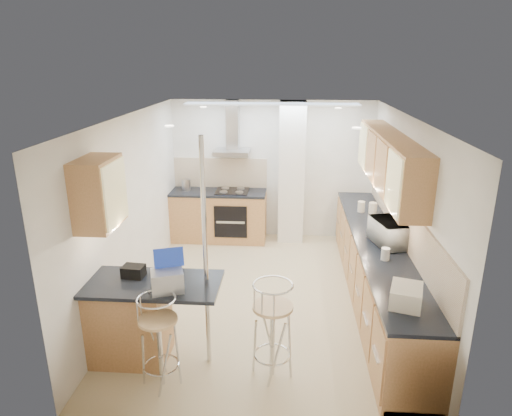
# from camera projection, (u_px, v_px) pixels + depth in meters

# --- Properties ---
(ground) EXTENTS (4.80, 4.80, 0.00)m
(ground) POSITION_uv_depth(u_px,v_px,m) (264.00, 297.00, 6.39)
(ground) COLOR beige
(ground) RESTS_ON ground
(room_shell) EXTENTS (3.64, 4.84, 2.51)m
(room_shell) POSITION_uv_depth(u_px,v_px,m) (290.00, 184.00, 6.24)
(room_shell) COLOR silver
(room_shell) RESTS_ON ground
(right_counter) EXTENTS (0.63, 4.40, 0.92)m
(right_counter) POSITION_uv_depth(u_px,v_px,m) (376.00, 271.00, 6.14)
(right_counter) COLOR #A37341
(right_counter) RESTS_ON ground
(back_counter) EXTENTS (1.70, 0.63, 0.92)m
(back_counter) POSITION_uv_depth(u_px,v_px,m) (219.00, 215.00, 8.30)
(back_counter) COLOR #A37341
(back_counter) RESTS_ON ground
(peninsula) EXTENTS (1.47, 0.72, 0.94)m
(peninsula) POSITION_uv_depth(u_px,v_px,m) (154.00, 321.00, 4.94)
(peninsula) COLOR #A37341
(peninsula) RESTS_ON ground
(microwave) EXTENTS (0.53, 0.66, 0.32)m
(microwave) POSITION_uv_depth(u_px,v_px,m) (391.00, 233.00, 5.78)
(microwave) COLOR white
(microwave) RESTS_ON right_counter
(laptop) EXTENTS (0.38, 0.33, 0.22)m
(laptop) POSITION_uv_depth(u_px,v_px,m) (167.00, 281.00, 4.59)
(laptop) COLOR #9FA3A7
(laptop) RESTS_ON peninsula
(bag) EXTENTS (0.25, 0.19, 0.13)m
(bag) POSITION_uv_depth(u_px,v_px,m) (134.00, 271.00, 4.91)
(bag) COLOR black
(bag) RESTS_ON peninsula
(bar_stool_near) EXTENTS (0.51, 0.51, 1.00)m
(bar_stool_near) POSITION_uv_depth(u_px,v_px,m) (160.00, 342.00, 4.54)
(bar_stool_near) COLOR #DDB677
(bar_stool_near) RESTS_ON ground
(bar_stool_end) EXTENTS (0.60, 0.60, 1.07)m
(bar_stool_end) POSITION_uv_depth(u_px,v_px,m) (272.00, 330.00, 4.67)
(bar_stool_end) COLOR #DDB677
(bar_stool_end) RESTS_ON ground
(jar_a) EXTENTS (0.15, 0.15, 0.17)m
(jar_a) POSITION_uv_depth(u_px,v_px,m) (373.00, 208.00, 6.97)
(jar_a) COLOR beige
(jar_a) RESTS_ON right_counter
(jar_b) EXTENTS (0.11, 0.11, 0.16)m
(jar_b) POSITION_uv_depth(u_px,v_px,m) (361.00, 207.00, 7.04)
(jar_b) COLOR beige
(jar_b) RESTS_ON right_counter
(jar_c) EXTENTS (0.16, 0.16, 0.20)m
(jar_c) POSITION_uv_depth(u_px,v_px,m) (381.00, 237.00, 5.80)
(jar_c) COLOR #B8B393
(jar_c) RESTS_ON right_counter
(jar_d) EXTENTS (0.11, 0.11, 0.15)m
(jar_d) POSITION_uv_depth(u_px,v_px,m) (385.00, 254.00, 5.36)
(jar_d) COLOR white
(jar_d) RESTS_ON right_counter
(bread_bin) EXTENTS (0.38, 0.43, 0.19)m
(bread_bin) POSITION_uv_depth(u_px,v_px,m) (406.00, 296.00, 4.37)
(bread_bin) COLOR beige
(bread_bin) RESTS_ON right_counter
(kettle) EXTENTS (0.16, 0.16, 0.20)m
(kettle) POSITION_uv_depth(u_px,v_px,m) (186.00, 185.00, 8.20)
(kettle) COLOR #ADAFB2
(kettle) RESTS_ON back_counter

